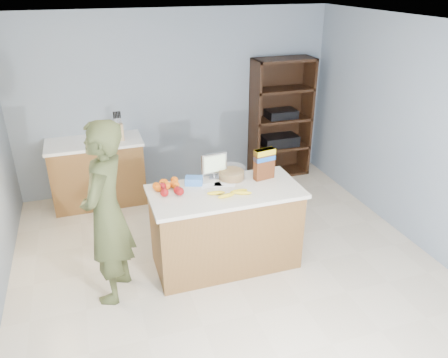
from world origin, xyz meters
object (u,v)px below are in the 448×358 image
object	(u,v)px
shelving_unit	(279,120)
tv	(214,164)
counter_peninsula	(225,230)
person	(107,214)
cereal_box	(264,162)

from	to	relation	value
shelving_unit	tv	bearing A→B (deg)	-132.10
counter_peninsula	person	distance (m)	1.29
shelving_unit	cereal_box	distance (m)	2.21
person	cereal_box	distance (m)	1.70
shelving_unit	tv	xyz separation A→B (m)	(-1.57, -1.74, 0.19)
person	cereal_box	bearing A→B (deg)	122.44
person	counter_peninsula	bearing A→B (deg)	119.77
counter_peninsula	shelving_unit	xyz separation A→B (m)	(1.55, 2.05, 0.45)
person	tv	world-z (taller)	person
person	cereal_box	size ratio (longest dim) A/B	5.35
shelving_unit	cereal_box	size ratio (longest dim) A/B	5.35
counter_peninsula	person	world-z (taller)	person
tv	cereal_box	xyz separation A→B (m)	(0.50, -0.18, 0.04)
person	cereal_box	xyz separation A→B (m)	(1.67, 0.26, 0.20)
person	tv	size ratio (longest dim) A/B	6.38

